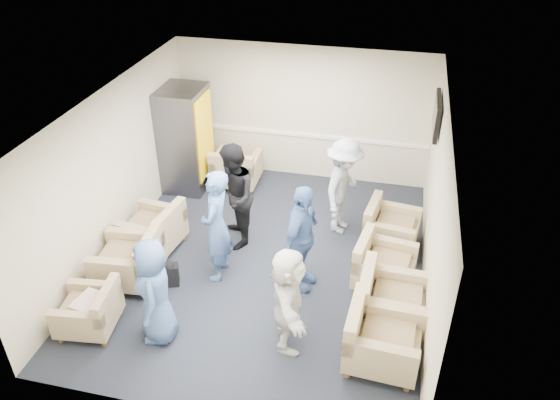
% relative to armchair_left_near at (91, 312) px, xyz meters
% --- Properties ---
extents(floor, '(6.00, 6.00, 0.00)m').
position_rel_armchair_left_near_xyz_m(floor, '(1.96, 1.98, -0.30)').
color(floor, black).
rests_on(floor, ground).
extents(ceiling, '(6.00, 6.00, 0.00)m').
position_rel_armchair_left_near_xyz_m(ceiling, '(1.96, 1.98, 2.40)').
color(ceiling, silver).
rests_on(ceiling, back_wall).
extents(back_wall, '(5.00, 0.02, 2.70)m').
position_rel_armchair_left_near_xyz_m(back_wall, '(1.96, 4.98, 1.05)').
color(back_wall, beige).
rests_on(back_wall, floor).
extents(front_wall, '(5.00, 0.02, 2.70)m').
position_rel_armchair_left_near_xyz_m(front_wall, '(1.96, -1.02, 1.05)').
color(front_wall, beige).
rests_on(front_wall, floor).
extents(left_wall, '(0.02, 6.00, 2.70)m').
position_rel_armchair_left_near_xyz_m(left_wall, '(-0.54, 1.98, 1.05)').
color(left_wall, beige).
rests_on(left_wall, floor).
extents(right_wall, '(0.02, 6.00, 2.70)m').
position_rel_armchair_left_near_xyz_m(right_wall, '(4.46, 1.98, 1.05)').
color(right_wall, beige).
rests_on(right_wall, floor).
extents(chair_rail, '(4.98, 0.04, 0.06)m').
position_rel_armchair_left_near_xyz_m(chair_rail, '(1.96, 4.96, 0.60)').
color(chair_rail, white).
rests_on(chair_rail, back_wall).
extents(tv, '(0.10, 1.00, 0.58)m').
position_rel_armchair_left_near_xyz_m(tv, '(4.40, 3.78, 1.75)').
color(tv, black).
rests_on(tv, right_wall).
extents(armchair_left_near, '(0.84, 0.84, 0.60)m').
position_rel_armchair_left_near_xyz_m(armchair_left_near, '(0.00, 0.00, 0.00)').
color(armchair_left_near, tan).
rests_on(armchair_left_near, floor).
extents(armchair_left_mid, '(0.99, 0.99, 0.73)m').
position_rel_armchair_left_near_xyz_m(armchair_left_mid, '(0.09, 1.06, 0.06)').
color(armchair_left_mid, tan).
rests_on(armchair_left_mid, floor).
extents(armchair_left_far, '(0.98, 0.98, 0.70)m').
position_rel_armchair_left_near_xyz_m(armchair_left_far, '(0.09, 1.93, 0.05)').
color(armchair_left_far, tan).
rests_on(armchair_left_far, floor).
extents(armchair_right_near, '(0.97, 0.97, 0.73)m').
position_rel_armchair_left_near_xyz_m(armchair_right_near, '(3.88, 0.30, 0.06)').
color(armchair_right_near, tan).
rests_on(armchair_right_near, floor).
extents(armchair_right_midnear, '(0.96, 0.96, 0.73)m').
position_rel_armchair_left_near_xyz_m(armchair_right_midnear, '(3.96, 1.02, 0.06)').
color(armchair_right_midnear, tan).
rests_on(armchair_right_midnear, floor).
extents(armchair_right_midfar, '(0.96, 0.96, 0.67)m').
position_rel_armchair_left_near_xyz_m(armchair_right_midfar, '(3.80, 1.85, 0.04)').
color(armchair_right_midfar, tan).
rests_on(armchair_right_midfar, floor).
extents(armchair_right_far, '(0.95, 0.95, 0.67)m').
position_rel_armchair_left_near_xyz_m(armchair_right_far, '(3.85, 2.89, 0.03)').
color(armchair_right_far, tan).
rests_on(armchair_right_far, floor).
extents(armchair_corner, '(0.89, 0.89, 0.70)m').
position_rel_armchair_left_near_xyz_m(armchair_corner, '(0.78, 4.22, 0.05)').
color(armchair_corner, tan).
rests_on(armchair_corner, floor).
extents(vending_machine, '(0.82, 0.96, 2.03)m').
position_rel_armchair_left_near_xyz_m(vending_machine, '(-0.13, 4.03, 0.72)').
color(vending_machine, '#515058').
rests_on(vending_machine, floor).
extents(backpack, '(0.30, 0.26, 0.44)m').
position_rel_armchair_left_near_xyz_m(backpack, '(0.68, 1.10, -0.08)').
color(backpack, black).
rests_on(backpack, floor).
extents(pillow, '(0.39, 0.48, 0.12)m').
position_rel_armchair_left_near_xyz_m(pillow, '(-0.00, -0.01, 0.16)').
color(pillow, beige).
rests_on(pillow, armchair_left_near).
extents(person_front_left, '(0.70, 0.88, 1.57)m').
position_rel_armchair_left_near_xyz_m(person_front_left, '(0.96, 0.09, 0.48)').
color(person_front_left, '#4364A0').
rests_on(person_front_left, floor).
extents(person_mid_left, '(0.47, 0.69, 1.83)m').
position_rel_armchair_left_near_xyz_m(person_mid_left, '(1.33, 1.51, 0.62)').
color(person_mid_left, '#4364A0').
rests_on(person_mid_left, floor).
extents(person_back_left, '(0.98, 1.08, 1.82)m').
position_rel_armchair_left_near_xyz_m(person_back_left, '(1.32, 2.38, 0.61)').
color(person_back_left, black).
rests_on(person_back_left, floor).
extents(person_back_right, '(0.86, 1.23, 1.73)m').
position_rel_armchair_left_near_xyz_m(person_back_right, '(3.03, 3.18, 0.56)').
color(person_back_right, silver).
rests_on(person_back_right, floor).
extents(person_mid_right, '(0.64, 1.09, 1.74)m').
position_rel_armchair_left_near_xyz_m(person_mid_right, '(2.62, 1.54, 0.57)').
color(person_mid_right, '#4364A0').
rests_on(person_mid_right, floor).
extents(person_front_right, '(0.73, 1.47, 1.52)m').
position_rel_armchair_left_near_xyz_m(person_front_right, '(2.69, 0.36, 0.46)').
color(person_front_right, white).
rests_on(person_front_right, floor).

